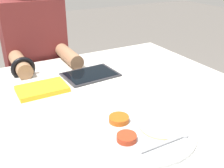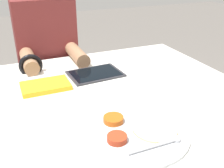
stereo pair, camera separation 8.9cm
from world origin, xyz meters
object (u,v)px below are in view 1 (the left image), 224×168
Objects in this scene: red_notebook at (42,89)px; person_diner at (39,81)px; thali_tray at (143,130)px; tablet_device at (91,74)px.

person_diner is at bearing 79.09° from red_notebook.
thali_tray reaches higher than tablet_device.
thali_tray is 0.48m from tablet_device.
person_diner reaches higher than thali_tray.
tablet_device is 0.48m from person_diner.
red_notebook is 0.79× the size of tablet_device.
red_notebook is (-0.20, 0.43, 0.00)m from thali_tray.
thali_tray reaches higher than red_notebook.
person_diner is (0.09, 0.47, -0.18)m from red_notebook.
person_diner is (-0.11, 0.89, -0.18)m from thali_tray.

